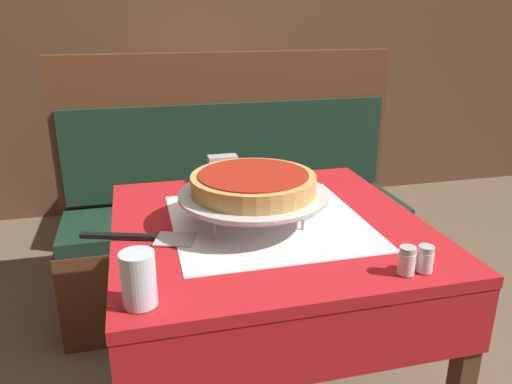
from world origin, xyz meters
The scene contains 12 objects.
dining_table_front centered at (0.00, 0.00, 0.66)m, with size 0.86×0.86×0.78m.
dining_table_rear centered at (0.07, 1.73, 0.66)m, with size 0.77×0.77×0.78m.
booth_bench centered at (0.09, 0.87, 0.35)m, with size 1.58×0.45×1.17m.
back_wall_panel centered at (0.00, 2.23, 1.20)m, with size 6.00×0.04×2.40m, color brown.
pizza_pan_stand centered at (-0.05, -0.01, 0.86)m, with size 0.41×0.41×0.09m.
deep_dish_pizza centered at (-0.05, -0.01, 0.90)m, with size 0.34×0.34×0.05m.
pizza_server centered at (-0.35, -0.03, 0.79)m, with size 0.30×0.14×0.01m.
water_glass_near centered at (-0.36, -0.35, 0.84)m, with size 0.07×0.07×0.11m.
salt_shaker centered at (0.22, -0.36, 0.81)m, with size 0.04×0.04×0.07m.
pepper_shaker centered at (0.27, -0.36, 0.81)m, with size 0.04×0.04×0.06m.
napkin_holder centered at (-0.06, 0.38, 0.83)m, with size 0.10×0.05×0.09m.
condiment_caddy centered at (0.12, 1.71, 0.82)m, with size 0.11×0.11×0.15m.
Camera 1 is at (-0.35, -1.25, 1.33)m, focal length 35.00 mm.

